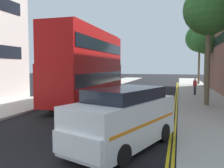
# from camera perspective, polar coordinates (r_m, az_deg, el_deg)

# --- Properties ---
(sidewalk_right) EXTENTS (4.00, 80.00, 0.14)m
(sidewalk_right) POSITION_cam_1_polar(r_m,az_deg,el_deg) (19.44, 21.62, -4.41)
(sidewalk_right) COLOR #ADA89E
(sidewalk_right) RESTS_ON ground
(sidewalk_left) EXTENTS (4.00, 80.00, 0.14)m
(sidewalk_left) POSITION_cam_1_polar(r_m,az_deg,el_deg) (22.26, -13.96, -3.18)
(sidewalk_left) COLOR #ADA89E
(sidewalk_left) RESTS_ON ground
(kerb_line_outer) EXTENTS (0.10, 56.00, 0.01)m
(kerb_line_outer) POSITION_cam_1_polar(r_m,az_deg,el_deg) (17.38, 15.33, -5.48)
(kerb_line_outer) COLOR yellow
(kerb_line_outer) RESTS_ON ground
(kerb_line_inner) EXTENTS (0.10, 56.00, 0.01)m
(kerb_line_inner) POSITION_cam_1_polar(r_m,az_deg,el_deg) (17.38, 14.80, -5.47)
(kerb_line_inner) COLOR yellow
(kerb_line_inner) RESTS_ON ground
(double_decker_bus_away) EXTENTS (2.81, 10.81, 5.64)m
(double_decker_bus_away) POSITION_cam_1_polar(r_m,az_deg,el_deg) (18.28, -5.68, 4.65)
(double_decker_bus_away) COLOR #B20F0F
(double_decker_bus_away) RESTS_ON ground
(taxi_minivan) EXTENTS (3.39, 5.16, 2.12)m
(taxi_minivan) POSITION_cam_1_polar(r_m,az_deg,el_deg) (8.41, 2.47, -8.22)
(taxi_minivan) COLOR white
(taxi_minivan) RESTS_ON ground
(pedestrian_far) EXTENTS (0.34, 0.22, 1.62)m
(pedestrian_far) POSITION_cam_1_polar(r_m,az_deg,el_deg) (24.26, 19.39, -0.52)
(pedestrian_far) COLOR #2D2D38
(pedestrian_far) RESTS_ON sidewalk_right
(street_tree_near) EXTENTS (3.55, 3.55, 8.50)m
(street_tree_near) POSITION_cam_1_polar(r_m,az_deg,el_deg) (18.50, 22.39, 16.14)
(street_tree_near) COLOR #6B6047
(street_tree_near) RESTS_ON sidewalk_right
(street_tree_mid) EXTENTS (4.33, 4.33, 9.35)m
(street_tree_mid) POSITION_cam_1_polar(r_m,az_deg,el_deg) (39.93, 20.41, 10.27)
(street_tree_mid) COLOR #6B6047
(street_tree_mid) RESTS_ON sidewalk_right
(street_tree_far) EXTENTS (3.70, 3.70, 8.07)m
(street_tree_far) POSITION_cam_1_polar(r_m,az_deg,el_deg) (32.73, 21.81, 9.91)
(street_tree_far) COLOR #6B6047
(street_tree_far) RESTS_ON sidewalk_right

